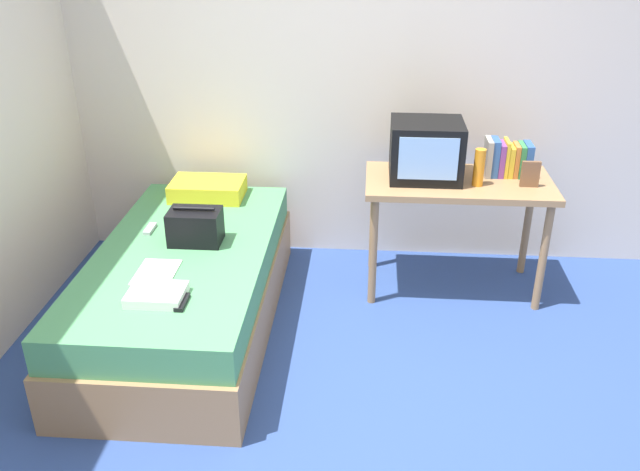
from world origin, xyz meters
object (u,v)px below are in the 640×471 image
at_px(picture_frame, 530,174).
at_px(folded_towel, 157,295).
at_px(book_row, 507,159).
at_px(pillow, 208,189).
at_px(magazine, 156,272).
at_px(tv, 426,150).
at_px(desk, 458,195).
at_px(remote_silver, 150,229).
at_px(handbag, 195,227).
at_px(water_bottle, 479,167).
at_px(remote_dark, 182,302).
at_px(bed, 187,288).

distance_m(picture_frame, folded_towel, 2.30).
bearing_deg(book_row, picture_frame, -60.34).
height_order(pillow, magazine, pillow).
height_order(tv, pillow, tv).
distance_m(desk, magazine, 1.91).
xyz_separation_m(picture_frame, folded_towel, (-2.01, -1.07, -0.29)).
relative_size(desk, remote_silver, 8.06).
relative_size(book_row, pillow, 0.58).
xyz_separation_m(book_row, folded_towel, (-1.90, -1.26, -0.32)).
bearing_deg(handbag, picture_frame, 12.28).
distance_m(tv, book_row, 0.53).
bearing_deg(water_bottle, book_row, 43.63).
relative_size(desk, magazine, 4.00).
distance_m(desk, handbag, 1.64).
bearing_deg(magazine, book_row, 26.78).
bearing_deg(pillow, folded_towel, -88.13).
distance_m(magazine, remote_dark, 0.37).
bearing_deg(bed, picture_frame, 14.21).
xyz_separation_m(bed, water_bottle, (1.72, 0.51, 0.62)).
bearing_deg(tv, bed, -156.13).
xyz_separation_m(pillow, magazine, (-0.04, -1.06, -0.05)).
relative_size(bed, tv, 4.55).
distance_m(tv, pillow, 1.48).
bearing_deg(folded_towel, water_bottle, 32.16).
distance_m(bed, desk, 1.77).
distance_m(desk, water_bottle, 0.25).
bearing_deg(handbag, tv, 21.76).
relative_size(pillow, remote_dark, 3.11).
relative_size(magazine, remote_dark, 1.86).
xyz_separation_m(desk, remote_dark, (-1.46, -1.19, -0.13)).
bearing_deg(folded_towel, remote_dark, -15.15).
height_order(desk, magazine, desk).
height_order(book_row, magazine, book_row).
bearing_deg(bed, magazine, -102.21).
distance_m(book_row, magazine, 2.25).
bearing_deg(handbag, water_bottle, 14.47).
relative_size(book_row, folded_towel, 1.01).
bearing_deg(tv, desk, -6.98).
height_order(desk, folded_towel, desk).
bearing_deg(water_bottle, folded_towel, -147.84).
height_order(picture_frame, pillow, picture_frame).
height_order(bed, remote_silver, remote_silver).
bearing_deg(remote_silver, book_row, 12.60).
relative_size(handbag, remote_dark, 1.92).
distance_m(handbag, remote_dark, 0.69).
bearing_deg(remote_dark, water_bottle, 35.31).
xyz_separation_m(book_row, remote_dark, (-1.77, -1.30, -0.34)).
xyz_separation_m(tv, water_bottle, (0.32, -0.11, -0.06)).
bearing_deg(picture_frame, water_bottle, -179.93).
relative_size(book_row, magazine, 0.98).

